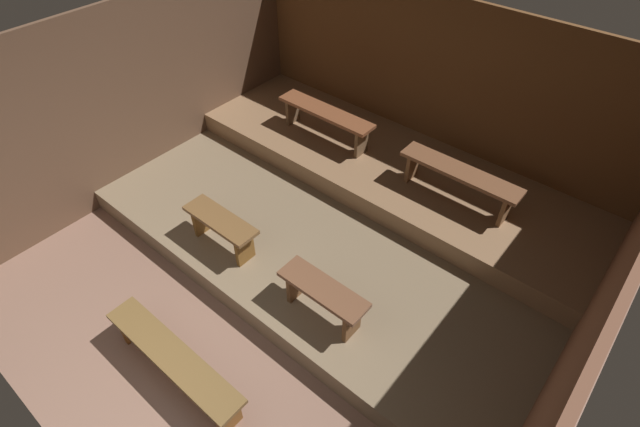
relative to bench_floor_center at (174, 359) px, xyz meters
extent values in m
cube|color=#876351|center=(-0.04, 1.90, -0.40)|extent=(6.50, 6.09, 0.08)
cube|color=brown|center=(-0.04, 4.58, 0.90)|extent=(6.50, 0.06, 2.52)
cube|color=brown|center=(-2.93, 1.90, 0.90)|extent=(0.06, 6.09, 2.52)
cube|color=brown|center=(2.84, 1.90, 0.90)|extent=(0.06, 6.09, 2.52)
cube|color=#826D52|center=(-0.04, 2.71, -0.22)|extent=(5.70, 3.67, 0.28)
cube|color=#8E6949|center=(-0.04, 3.70, 0.06)|extent=(5.70, 1.70, 0.28)
cube|color=brown|center=(0.00, 0.00, 0.06)|extent=(1.74, 0.31, 0.05)
cube|color=brown|center=(-0.75, 0.00, -0.16)|extent=(0.05, 0.25, 0.39)
cube|color=brown|center=(0.75, 0.00, -0.16)|extent=(0.05, 0.25, 0.39)
cube|color=brown|center=(-0.81, 1.36, 0.34)|extent=(0.98, 0.31, 0.05)
cube|color=brown|center=(-1.18, 1.36, 0.12)|extent=(0.05, 0.25, 0.39)
cube|color=brown|center=(-0.44, 1.36, 0.12)|extent=(0.05, 0.25, 0.39)
cube|color=brown|center=(0.72, 1.36, 0.34)|extent=(0.98, 0.31, 0.05)
cube|color=brown|center=(0.35, 1.36, 0.12)|extent=(0.05, 0.25, 0.39)
cube|color=brown|center=(1.09, 1.36, 0.12)|extent=(0.05, 0.25, 0.39)
cube|color=brown|center=(-1.08, 3.57, 0.62)|extent=(1.50, 0.31, 0.05)
cube|color=brown|center=(-1.71, 3.57, 0.40)|extent=(0.05, 0.25, 0.39)
cube|color=brown|center=(-0.45, 3.57, 0.40)|extent=(0.05, 0.25, 0.39)
cube|color=brown|center=(0.99, 3.57, 0.62)|extent=(1.50, 0.31, 0.05)
cube|color=brown|center=(0.36, 3.57, 0.40)|extent=(0.05, 0.25, 0.39)
cube|color=brown|center=(1.62, 3.57, 0.40)|extent=(0.05, 0.25, 0.39)
camera|label=1|loc=(2.61, -0.92, 4.16)|focal=27.04mm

